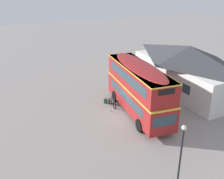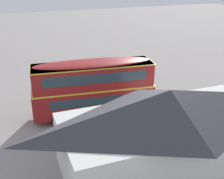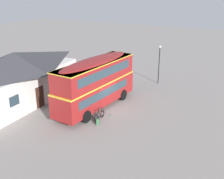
% 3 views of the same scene
% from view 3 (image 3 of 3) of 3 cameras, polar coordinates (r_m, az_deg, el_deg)
% --- Properties ---
extents(ground_plane, '(120.00, 120.00, 0.00)m').
position_cam_3_polar(ground_plane, '(26.94, -1.09, -4.03)').
color(ground_plane, gray).
extents(double_decker_bus, '(10.11, 3.48, 4.79)m').
position_cam_3_polar(double_decker_bus, '(26.45, -3.33, 1.63)').
color(double_decker_bus, black).
rests_on(double_decker_bus, ground).
extents(touring_bicycle, '(1.72, 0.46, 1.02)m').
position_cam_3_polar(touring_bicycle, '(24.74, -2.62, -5.40)').
color(touring_bicycle, black).
rests_on(touring_bicycle, ground).
extents(backpack_on_ground, '(0.37, 0.38, 0.56)m').
position_cam_3_polar(backpack_on_ground, '(23.96, -3.04, -6.53)').
color(backpack_on_ground, '#386642').
rests_on(backpack_on_ground, ground).
extents(water_bottle_green_metal, '(0.07, 0.07, 0.21)m').
position_cam_3_polar(water_bottle_green_metal, '(25.48, -0.27, -5.27)').
color(water_bottle_green_metal, green).
rests_on(water_bottle_green_metal, ground).
extents(pub_building, '(13.44, 6.43, 5.13)m').
position_cam_3_polar(pub_building, '(29.29, -19.01, 2.35)').
color(pub_building, silver).
rests_on(pub_building, ground).
extents(street_lamp, '(0.28, 0.28, 4.60)m').
position_cam_3_polar(street_lamp, '(33.77, 9.58, 5.87)').
color(street_lamp, black).
rests_on(street_lamp, ground).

